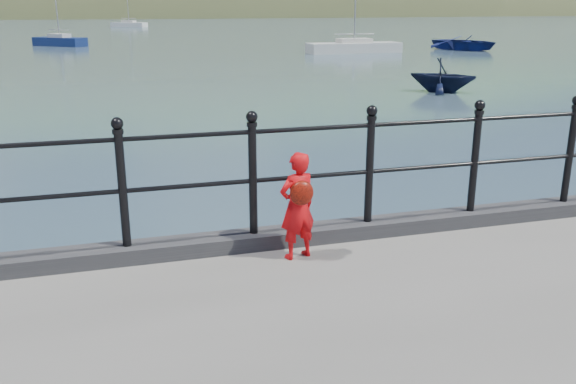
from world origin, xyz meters
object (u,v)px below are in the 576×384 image
object	(u,v)px
sailboat_port	(60,42)
sailboat_deep	(129,25)
sailboat_near	(354,48)
child	(298,205)
launch_navy	(443,75)
launch_blue	(465,43)
railing	(313,161)

from	to	relation	value
sailboat_port	sailboat_deep	world-z (taller)	sailboat_deep
sailboat_port	sailboat_near	world-z (taller)	sailboat_near
sailboat_deep	sailboat_near	bearing A→B (deg)	-43.13
child	sailboat_near	world-z (taller)	sailboat_near
child	launch_navy	xyz separation A→B (m)	(10.87, 16.23, -0.85)
child	launch_navy	size ratio (longest dim) A/B	0.40
sailboat_port	sailboat_deep	size ratio (longest dim) A/B	0.84
launch_blue	sailboat_deep	xyz separation A→B (m)	(-22.51, 57.92, -0.20)
launch_blue	launch_navy	xyz separation A→B (m)	(-13.54, -20.32, 0.12)
launch_blue	sailboat_deep	bearing A→B (deg)	88.71
railing	sailboat_port	xyz separation A→B (m)	(-5.57, 49.58, -1.48)
railing	sailboat_port	world-z (taller)	sailboat_port
launch_navy	sailboat_deep	bearing A→B (deg)	49.06
launch_navy	sailboat_near	world-z (taller)	sailboat_near
launch_navy	sailboat_near	xyz separation A→B (m)	(4.44, 20.07, -0.32)
railing	launch_blue	bearing A→B (deg)	56.28
launch_blue	sailboat_deep	distance (m)	62.14
launch_blue	sailboat_near	xyz separation A→B (m)	(-9.10, -0.24, -0.20)
sailboat_near	sailboat_deep	distance (m)	59.69
sailboat_port	sailboat_near	xyz separation A→B (m)	(20.62, -13.65, -0.00)
sailboat_port	launch_blue	bearing A→B (deg)	16.72
launch_navy	sailboat_port	distance (m)	37.40
launch_navy	child	bearing A→B (deg)	-171.28
sailboat_deep	sailboat_port	bearing A→B (deg)	-65.31
sailboat_port	sailboat_near	distance (m)	24.72
sailboat_near	launch_navy	bearing A→B (deg)	-104.01
launch_blue	launch_navy	world-z (taller)	launch_navy
launch_blue	sailboat_port	distance (m)	32.60
railing	launch_blue	distance (m)	43.52
railing	child	world-z (taller)	railing
launch_blue	sailboat_near	distance (m)	9.11
sailboat_port	sailboat_near	size ratio (longest dim) A/B	0.76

